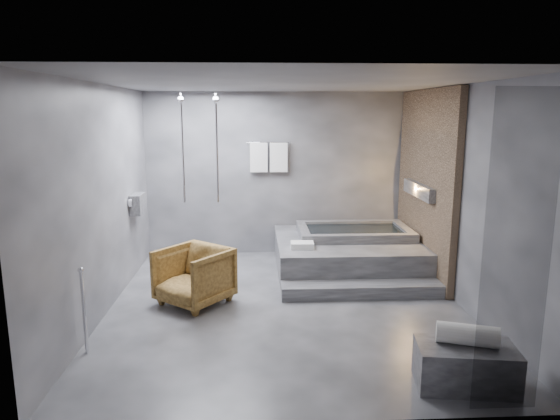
{
  "coord_description": "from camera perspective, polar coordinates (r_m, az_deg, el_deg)",
  "views": [
    {
      "loc": [
        -0.38,
        -6.1,
        2.47
      ],
      "look_at": [
        -0.06,
        0.3,
        1.2
      ],
      "focal_mm": 32.0,
      "sensor_mm": 36.0,
      "label": 1
    }
  ],
  "objects": [
    {
      "name": "room",
      "position": [
        6.43,
        4.12,
        4.58
      ],
      "size": [
        5.0,
        5.04,
        2.82
      ],
      "color": "#333336",
      "rests_on": "ground"
    },
    {
      "name": "tub_deck",
      "position": [
        8.0,
        7.6,
        -5.02
      ],
      "size": [
        2.2,
        2.0,
        0.5
      ],
      "primitive_type": "cube",
      "color": "#39393B",
      "rests_on": "ground"
    },
    {
      "name": "tub_step",
      "position": [
        6.95,
        9.34,
        -8.98
      ],
      "size": [
        2.2,
        0.36,
        0.18
      ],
      "primitive_type": "cube",
      "color": "#39393B",
      "rests_on": "ground"
    },
    {
      "name": "concrete_bench",
      "position": [
        5.03,
        20.44,
        -16.39
      ],
      "size": [
        0.93,
        0.6,
        0.39
      ],
      "primitive_type": "cube",
      "rotation": [
        0.0,
        0.0,
        -0.15
      ],
      "color": "#303033",
      "rests_on": "ground"
    },
    {
      "name": "driftwood_chair",
      "position": [
        6.62,
        -9.8,
        -7.43
      ],
      "size": [
        1.13,
        1.14,
        0.75
      ],
      "primitive_type": "imported",
      "rotation": [
        0.0,
        0.0,
        -0.68
      ],
      "color": "#4B3112",
      "rests_on": "ground"
    },
    {
      "name": "rolled_towel",
      "position": [
        4.94,
        20.63,
        -13.19
      ],
      "size": [
        0.57,
        0.36,
        0.19
      ],
      "primitive_type": "cylinder",
      "rotation": [
        0.0,
        1.57,
        -0.34
      ],
      "color": "white",
      "rests_on": "concrete_bench"
    },
    {
      "name": "deck_towel",
      "position": [
        7.33,
        2.55,
        -4.03
      ],
      "size": [
        0.34,
        0.26,
        0.09
      ],
      "primitive_type": "cube",
      "rotation": [
        0.0,
        0.0,
        -0.04
      ],
      "color": "white",
      "rests_on": "tub_deck"
    }
  ]
}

